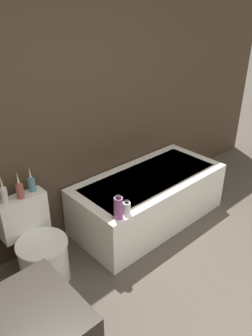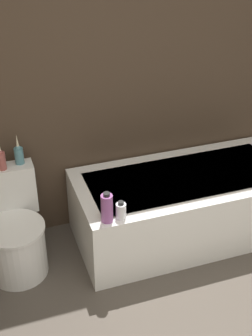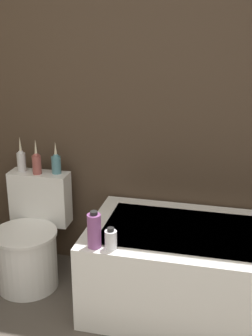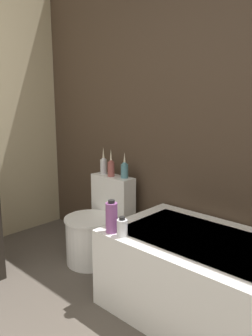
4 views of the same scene
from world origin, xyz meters
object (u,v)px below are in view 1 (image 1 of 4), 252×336
(vase_bronze, at_px, (31,183))
(vase_gold, at_px, (4,194))
(bathtub, at_px, (149,198))
(toilet, at_px, (39,249))
(vase_silver, at_px, (20,189))
(shampoo_bottle_tall, at_px, (118,208))
(shampoo_bottle_short, at_px, (127,208))

(vase_bronze, bearing_deg, vase_gold, -176.92)
(bathtub, relative_size, vase_gold, 6.67)
(toilet, relative_size, vase_gold, 2.90)
(toilet, distance_m, vase_silver, 0.55)
(bathtub, height_order, vase_bronze, vase_bronze)
(vase_gold, bearing_deg, toilet, -59.71)
(vase_gold, xyz_separation_m, shampoo_bottle_tall, (0.72, -0.60, -0.17))
(bathtub, distance_m, vase_gold, 1.56)
(vase_gold, relative_size, vase_bronze, 1.10)
(vase_bronze, xyz_separation_m, shampoo_bottle_short, (0.56, -0.61, -0.20))
(vase_gold, xyz_separation_m, shampoo_bottle_short, (0.81, -0.60, -0.21))
(vase_gold, xyz_separation_m, vase_silver, (0.13, -0.03, -0.00))
(bathtub, height_order, shampoo_bottle_short, shampoo_bottle_short)
(vase_silver, xyz_separation_m, shampoo_bottle_tall, (0.59, -0.57, -0.16))
(bathtub, relative_size, vase_silver, 6.76)
(toilet, bearing_deg, shampoo_bottle_short, -29.00)
(bathtub, bearing_deg, vase_silver, 169.47)
(shampoo_bottle_short, bearing_deg, bathtub, 27.62)
(vase_gold, height_order, vase_silver, vase_gold)
(vase_silver, height_order, shampoo_bottle_short, vase_silver)
(vase_silver, bearing_deg, vase_bronze, 17.67)
(vase_bronze, height_order, shampoo_bottle_tall, vase_bronze)
(toilet, relative_size, vase_bronze, 3.18)
(bathtub, bearing_deg, toilet, 177.71)
(bathtub, relative_size, shampoo_bottle_tall, 7.62)
(vase_gold, bearing_deg, shampoo_bottle_short, -36.34)
(vase_gold, relative_size, shampoo_bottle_short, 1.94)
(shampoo_bottle_tall, bearing_deg, vase_silver, 135.85)
(vase_bronze, distance_m, shampoo_bottle_short, 0.85)
(bathtub, relative_size, toilet, 2.30)
(toilet, height_order, shampoo_bottle_tall, shampoo_bottle_tall)
(vase_bronze, bearing_deg, vase_silver, -162.33)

